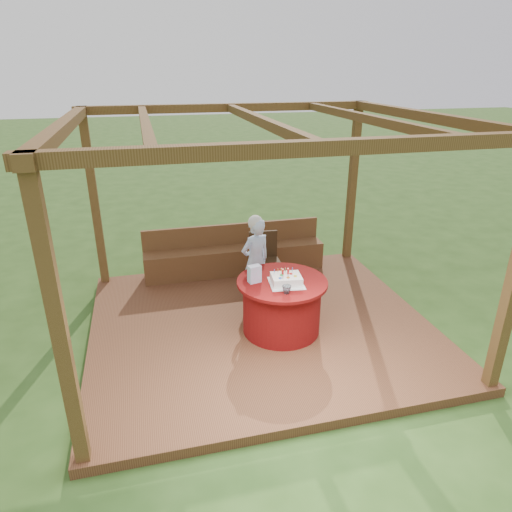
# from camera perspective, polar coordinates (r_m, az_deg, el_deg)

# --- Properties ---
(ground) EXTENTS (60.00, 60.00, 0.00)m
(ground) POSITION_cam_1_polar(r_m,az_deg,el_deg) (6.38, 0.55, -9.17)
(ground) COLOR #294B19
(ground) RESTS_ON ground
(deck) EXTENTS (4.50, 4.00, 0.12)m
(deck) POSITION_cam_1_polar(r_m,az_deg,el_deg) (6.35, 0.56, -8.71)
(deck) COLOR brown
(deck) RESTS_ON ground
(pergola) EXTENTS (4.50, 4.00, 2.72)m
(pergola) POSITION_cam_1_polar(r_m,az_deg,el_deg) (5.50, 0.65, 12.65)
(pergola) COLOR brown
(pergola) RESTS_ON deck
(bench) EXTENTS (3.00, 0.42, 0.80)m
(bench) POSITION_cam_1_polar(r_m,az_deg,el_deg) (7.69, -2.66, -0.13)
(bench) COLOR brown
(bench) RESTS_ON deck
(table) EXTENTS (1.16, 1.16, 0.72)m
(table) POSITION_cam_1_polar(r_m,az_deg,el_deg) (5.97, 3.21, -6.17)
(table) COLOR maroon
(table) RESTS_ON deck
(chair) EXTENTS (0.47, 0.47, 0.89)m
(chair) POSITION_cam_1_polar(r_m,az_deg,el_deg) (7.06, 1.09, -0.20)
(chair) COLOR #332110
(chair) RESTS_ON deck
(elderly_woman) EXTENTS (0.55, 0.46, 1.34)m
(elderly_woman) POSITION_cam_1_polar(r_m,az_deg,el_deg) (6.54, -0.07, -0.45)
(elderly_woman) COLOR #ABD0FF
(elderly_woman) RESTS_ON deck
(birthday_cake) EXTENTS (0.46, 0.46, 0.19)m
(birthday_cake) POSITION_cam_1_polar(r_m,az_deg,el_deg) (5.71, 3.81, -2.94)
(birthday_cake) COLOR white
(birthday_cake) RESTS_ON table
(gift_bag) EXTENTS (0.17, 0.13, 0.22)m
(gift_bag) POSITION_cam_1_polar(r_m,az_deg,el_deg) (5.72, -0.20, -2.26)
(gift_bag) COLOR #E695D1
(gift_bag) RESTS_ON table
(drinking_glass) EXTENTS (0.13, 0.13, 0.10)m
(drinking_glass) POSITION_cam_1_polar(r_m,az_deg,el_deg) (5.47, 3.85, -4.21)
(drinking_glass) COLOR silver
(drinking_glass) RESTS_ON table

